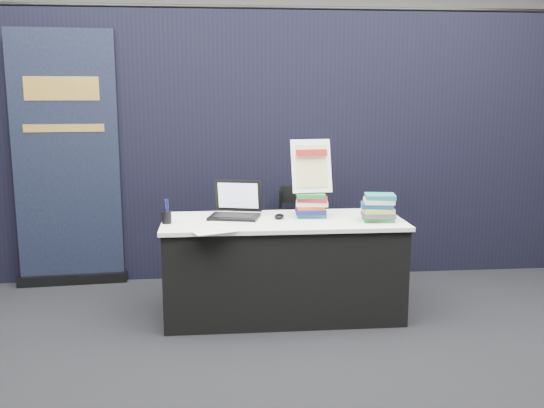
{
  "coord_description": "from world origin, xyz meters",
  "views": [
    {
      "loc": [
        -0.5,
        -3.88,
        1.68
      ],
      "look_at": [
        -0.08,
        0.55,
        0.87
      ],
      "focal_mm": 40.0,
      "sensor_mm": 36.0,
      "label": 1
    }
  ],
  "objects": [
    {
      "name": "book_stack_short",
      "position": [
        0.7,
        0.43,
        0.85
      ],
      "size": [
        0.25,
        0.2,
        0.2
      ],
      "rotation": [
        0.0,
        0.0,
        -0.09
      ],
      "color": "#1C692C",
      "rests_on": "display_table"
    },
    {
      "name": "display_table",
      "position": [
        0.0,
        0.55,
        0.38
      ],
      "size": [
        1.8,
        0.75,
        0.75
      ],
      "color": "black",
      "rests_on": "floor"
    },
    {
      "name": "mouse",
      "position": [
        -0.02,
        0.58,
        0.77
      ],
      "size": [
        0.11,
        0.13,
        0.04
      ],
      "primitive_type": "ellipsoid",
      "rotation": [
        0.0,
        0.0,
        -0.34
      ],
      "color": "black",
      "rests_on": "display_table"
    },
    {
      "name": "wall_back",
      "position": [
        0.0,
        4.0,
        1.75
      ],
      "size": [
        8.0,
        0.02,
        3.5
      ],
      "primitive_type": "cube",
      "color": "#A7A59E",
      "rests_on": "floor"
    },
    {
      "name": "drape_partition",
      "position": [
        0.0,
        1.6,
        1.2
      ],
      "size": [
        6.0,
        0.08,
        2.4
      ],
      "primitive_type": "cube",
      "color": "black",
      "rests_on": "floor"
    },
    {
      "name": "brochure_mid",
      "position": [
        -0.42,
        0.5,
        0.75
      ],
      "size": [
        0.29,
        0.23,
        0.0
      ],
      "primitive_type": "cube",
      "rotation": [
        0.0,
        0.0,
        -0.23
      ],
      "color": "white",
      "rests_on": "display_table"
    },
    {
      "name": "stacking_chair",
      "position": [
        0.26,
        1.22,
        0.49
      ],
      "size": [
        0.48,
        0.49,
        0.87
      ],
      "rotation": [
        0.0,
        0.0,
        -0.25
      ],
      "color": "black",
      "rests_on": "floor"
    },
    {
      "name": "pullup_banner",
      "position": [
        -1.78,
        1.5,
        0.99
      ],
      "size": [
        0.95,
        0.18,
        2.22
      ],
      "rotation": [
        0.0,
        0.0,
        0.08
      ],
      "color": "black",
      "rests_on": "floor"
    },
    {
      "name": "pen_cup",
      "position": [
        -0.86,
        0.49,
        0.8
      ],
      "size": [
        0.08,
        0.08,
        0.09
      ],
      "primitive_type": "cylinder",
      "rotation": [
        0.0,
        0.0,
        0.19
      ],
      "color": "black",
      "rests_on": "display_table"
    },
    {
      "name": "brochure_right",
      "position": [
        -0.35,
        0.49,
        0.75
      ],
      "size": [
        0.28,
        0.2,
        0.0
      ],
      "primitive_type": "cube",
      "rotation": [
        0.0,
        0.0,
        -0.06
      ],
      "color": "silver",
      "rests_on": "display_table"
    },
    {
      "name": "info_sign",
      "position": [
        0.23,
        0.65,
        1.13
      ],
      "size": [
        0.32,
        0.16,
        0.42
      ],
      "rotation": [
        0.0,
        0.0,
        0.1
      ],
      "color": "black",
      "rests_on": "book_stack_tall"
    },
    {
      "name": "laptop",
      "position": [
        -0.36,
        0.67,
        0.81
      ],
      "size": [
        0.42,
        0.38,
        0.28
      ],
      "rotation": [
        0.0,
        0.0,
        -0.24
      ],
      "color": "black",
      "rests_on": "display_table"
    },
    {
      "name": "brochure_left",
      "position": [
        -0.52,
        0.23,
        0.75
      ],
      "size": [
        0.38,
        0.33,
        0.0
      ],
      "primitive_type": "cube",
      "rotation": [
        0.0,
        0.0,
        0.39
      ],
      "color": "white",
      "rests_on": "display_table"
    },
    {
      "name": "book_stack_tall",
      "position": [
        0.23,
        0.62,
        0.84
      ],
      "size": [
        0.25,
        0.21,
        0.18
      ],
      "rotation": [
        0.0,
        0.0,
        -0.16
      ],
      "color": "#1D6F64",
      "rests_on": "display_table"
    },
    {
      "name": "floor",
      "position": [
        0.0,
        0.0,
        0.0
      ],
      "size": [
        8.0,
        8.0,
        0.0
      ],
      "primitive_type": "plane",
      "color": "black",
      "rests_on": "ground"
    }
  ]
}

